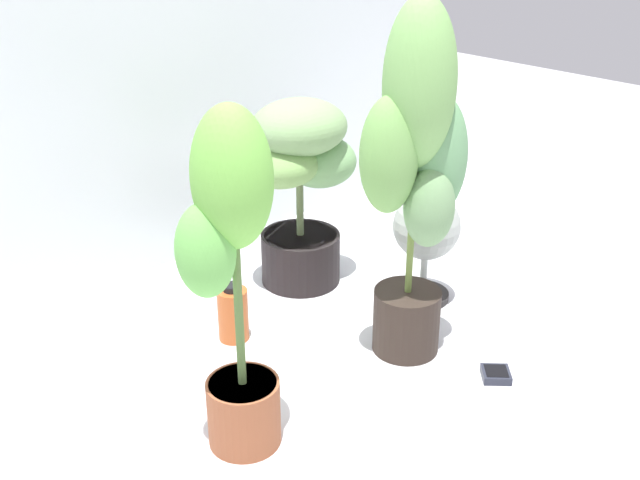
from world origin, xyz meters
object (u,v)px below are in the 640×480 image
(potted_plant_front_left, at_px, (231,262))
(floor_fan, at_px, (426,231))
(hygrometer_box, at_px, (496,374))
(nutrient_bottle, at_px, (233,314))
(potted_plant_front_right, at_px, (416,165))
(potted_plant_back_right, at_px, (300,179))

(potted_plant_front_left, xyz_separation_m, floor_fan, (0.92, 0.15, -0.26))
(hygrometer_box, bearing_deg, nutrient_bottle, -103.35)
(floor_fan, relative_size, nutrient_bottle, 2.03)
(potted_plant_front_right, bearing_deg, potted_plant_back_right, 82.54)
(hygrometer_box, bearing_deg, potted_plant_front_right, -120.03)
(potted_plant_front_right, distance_m, hygrometer_box, 0.65)
(potted_plant_front_right, bearing_deg, hygrometer_box, -76.07)
(potted_plant_front_left, distance_m, hygrometer_box, 0.92)
(potted_plant_front_left, bearing_deg, nutrient_bottle, 53.68)
(potted_plant_back_right, relative_size, hygrometer_box, 5.87)
(floor_fan, bearing_deg, potted_plant_front_left, -111.26)
(potted_plant_back_right, distance_m, nutrient_bottle, 0.53)
(potted_plant_front_right, relative_size, hygrometer_box, 9.32)
(potted_plant_front_left, bearing_deg, potted_plant_front_right, -1.16)
(potted_plant_front_left, height_order, hygrometer_box, potted_plant_front_left)
(potted_plant_front_left, relative_size, nutrient_bottle, 4.67)
(potted_plant_front_left, height_order, nutrient_bottle, potted_plant_front_left)
(floor_fan, bearing_deg, potted_plant_back_right, 177.57)
(hygrometer_box, distance_m, nutrient_bottle, 0.81)
(potted_plant_front_left, distance_m, nutrient_bottle, 0.66)
(potted_plant_back_right, relative_size, floor_fan, 1.72)
(potted_plant_back_right, xyz_separation_m, hygrometer_box, (-0.00, -0.83, -0.38))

